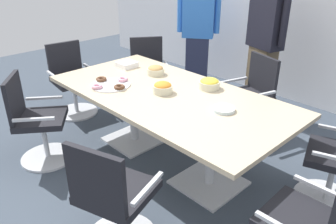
{
  "coord_description": "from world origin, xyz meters",
  "views": [
    {
      "loc": [
        2.11,
        -2.02,
        1.97
      ],
      "look_at": [
        0.0,
        0.0,
        0.55
      ],
      "focal_mm": 35.86,
      "sensor_mm": 36.0,
      "label": 1
    }
  ],
  "objects": [
    {
      "name": "office_chair_6",
      "position": [
        0.21,
        1.09,
        0.41
      ],
      "size": [
        0.68,
        0.68,
        0.91
      ],
      "rotation": [
        0.0,
        0.0,
        -3.44
      ],
      "color": "silver",
      "rests_on": "ground"
    },
    {
      "name": "ground_plane",
      "position": [
        0.0,
        0.0,
        -0.01
      ],
      "size": [
        10.0,
        10.0,
        0.01
      ],
      "primitive_type": "cube",
      "color": "#3D4754"
    },
    {
      "name": "napkin_pile",
      "position": [
        -0.89,
        0.2,
        0.78
      ],
      "size": [
        0.2,
        0.2,
        0.06
      ],
      "primitive_type": "cube",
      "color": "white",
      "rests_on": "conference_table"
    },
    {
      "name": "person_standing_1",
      "position": [
        0.02,
        1.6,
        0.99
      ],
      "size": [
        0.61,
        0.33,
        1.87
      ],
      "rotation": [
        0.0,
        0.0,
        -3.42
      ],
      "color": "brown",
      "rests_on": "ground"
    },
    {
      "name": "conference_table",
      "position": [
        0.0,
        0.0,
        0.63
      ],
      "size": [
        2.4,
        1.2,
        0.75
      ],
      "color": "#CCB793",
      "rests_on": "ground"
    },
    {
      "name": "snack_bowl_chips_yellow",
      "position": [
        0.2,
        0.37,
        0.8
      ],
      "size": [
        0.2,
        0.2,
        0.11
      ],
      "color": "beige",
      "rests_on": "conference_table"
    },
    {
      "name": "donut_platter",
      "position": [
        -0.54,
        -0.28,
        0.77
      ],
      "size": [
        0.41,
        0.41,
        0.04
      ],
      "color": "white",
      "rests_on": "conference_table"
    },
    {
      "name": "snack_bowl_cookies",
      "position": [
        -0.46,
        0.26,
        0.8
      ],
      "size": [
        0.19,
        0.19,
        0.1
      ],
      "color": "beige",
      "rests_on": "conference_table"
    },
    {
      "name": "person_standing_0",
      "position": [
        -1.1,
        1.65,
        0.9
      ],
      "size": [
        0.54,
        0.43,
        1.73
      ],
      "rotation": [
        0.0,
        0.0,
        -2.52
      ],
      "color": "#232842",
      "rests_on": "ground"
    },
    {
      "name": "office_chair_2",
      "position": [
        -0.92,
        -0.93,
        0.41
      ],
      "size": [
        0.75,
        0.75,
        0.91
      ],
      "rotation": [
        0.0,
        0.0,
        -0.63
      ],
      "color": "silver",
      "rests_on": "ground"
    },
    {
      "name": "plate_stack",
      "position": [
        0.6,
        0.07,
        0.77
      ],
      "size": [
        0.19,
        0.19,
        0.03
      ],
      "color": "white",
      "rests_on": "conference_table"
    },
    {
      "name": "snack_bowl_chips_orange",
      "position": [
        -0.04,
        -0.03,
        0.8
      ],
      "size": [
        0.19,
        0.19,
        0.11
      ],
      "color": "beige",
      "rests_on": "conference_table"
    },
    {
      "name": "office_chair_1",
      "position": [
        -1.69,
        -0.1,
        0.41
      ],
      "size": [
        0.6,
        0.6,
        0.91
      ],
      "rotation": [
        0.0,
        0.0,
        -1.7
      ],
      "color": "silver",
      "rests_on": "ground"
    },
    {
      "name": "office_chair_3",
      "position": [
        0.55,
        -1.04,
        0.41
      ],
      "size": [
        0.68,
        0.68,
        0.91
      ],
      "rotation": [
        0.0,
        0.0,
        0.32
      ],
      "color": "silver",
      "rests_on": "ground"
    },
    {
      "name": "office_chair_0",
      "position": [
        -1.2,
        0.78,
        0.41
      ],
      "size": [
        0.75,
        0.75,
        0.91
      ],
      "rotation": [
        0.0,
        0.0,
        -2.17
      ],
      "color": "silver",
      "rests_on": "ground"
    }
  ]
}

